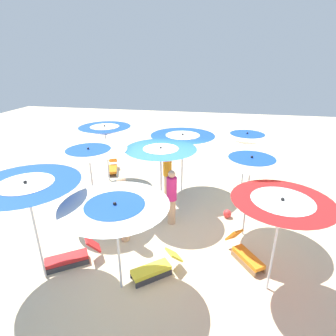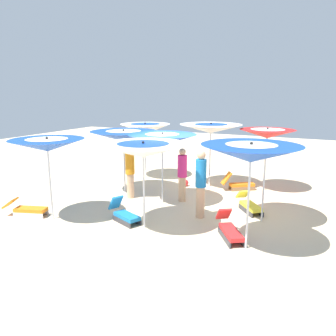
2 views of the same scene
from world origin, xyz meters
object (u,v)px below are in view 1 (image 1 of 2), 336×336
Objects in this scene: lounger_3 at (155,268)px; lounger_4 at (113,168)px; beach_umbrella_2 at (247,139)px; lounger_2 at (71,257)px; lounger_1 at (245,254)px; beachgoer_2 at (123,208)px; beach_umbrella_3 at (115,212)px; beach_umbrella_0 at (281,207)px; beachgoer_0 at (172,196)px; beach_ball at (227,214)px; beach_umbrella_8 at (105,131)px; beach_umbrella_6 at (27,192)px; beach_umbrella_5 at (183,140)px; beach_umbrella_7 at (89,155)px; beach_umbrella_1 at (251,164)px; lounger_0 at (107,199)px; beach_umbrella_4 at (161,154)px.

lounger_4 is at bearing -99.01° from lounger_3.
beach_umbrella_2 reaches higher than lounger_2.
lounger_1 is at bearing -1.81° from beach_umbrella_2.
beachgoer_2 is at bearing -129.80° from lounger_1.
beach_umbrella_3 is 1.65× the size of lounger_4.
beach_umbrella_3 is (0.57, -3.12, -0.12)m from beach_umbrella_0.
beachgoer_0 is 1.53m from beachgoer_2.
beach_ball is (2.73, 4.87, -0.06)m from lounger_4.
beach_umbrella_8 is 5.95m from lounger_3.
beach_umbrella_0 is at bearing 96.85° from beach_umbrella_6.
beach_umbrella_5 is 0.99× the size of beach_umbrella_7.
beach_umbrella_1 is 4.91m from lounger_0.
beach_umbrella_4 reaches higher than beach_umbrella_0.
lounger_1 is (3.87, 5.12, -1.86)m from beach_umbrella_8.
lounger_1 is at bearing 74.27° from beach_umbrella_7.
lounger_0 is (-0.80, -4.44, -1.94)m from beach_umbrella_1.
beach_umbrella_8 is at bearing -166.97° from beach_umbrella_7.
lounger_0 is (-3.33, 0.11, -1.97)m from beach_umbrella_6.
beach_ball is (-0.67, 4.11, -1.91)m from beach_umbrella_7.
beach_umbrella_5 is at bearing -149.28° from lounger_2.
beach_umbrella_7 is 1.97× the size of lounger_0.
beach_umbrella_6 is at bearing -83.15° from beach_umbrella_0.
beach_umbrella_6 is (3.19, -2.04, 0.16)m from beach_umbrella_4.
beachgoer_0 is (3.36, 3.20, 0.71)m from lounger_4.
lounger_1 is (-1.36, 2.70, -1.70)m from beach_umbrella_3.
beach_umbrella_3 is 2.29m from lounger_2.
beachgoer_2 is at bearing 58.77° from lounger_0.
lounger_0 is at bearing 171.38° from beach_umbrella_7.
beach_umbrella_1 is 2.82m from beach_umbrella_2.
beach_umbrella_3 reaches higher than beach_ball.
beach_umbrella_4 is 0.98× the size of beach_umbrella_8.
beach_umbrella_4 is 1.93× the size of lounger_3.
beach_umbrella_1 is 3.50m from lounger_3.
lounger_2 is (-0.49, 0.38, -1.98)m from beach_umbrella_6.
lounger_2 is at bearing -63.93° from beach_umbrella_1.
beachgoer_0 is at bearing 137.68° from beach_umbrella_6.
beach_umbrella_2 is 5.28m from lounger_0.
beach_umbrella_2 is 1.00× the size of beach_umbrella_5.
lounger_1 reaches higher than lounger_4.
beach_umbrella_4 is 0.99× the size of beach_umbrella_7.
beach_umbrella_1 is at bearing 41.59° from beach_umbrella_5.
beach_umbrella_4 is (2.15, -2.62, 0.03)m from beach_umbrella_2.
beach_umbrella_5 is 1.95× the size of lounger_0.
beach_umbrella_3 is 3.20m from beach_umbrella_7.
beach_umbrella_1 is 2.44m from beachgoer_0.
beach_umbrella_5 reaches higher than lounger_2.
beach_umbrella_6 reaches higher than beach_umbrella_1.
beach_umbrella_2 reaches higher than lounger_1.
beach_umbrella_6 is 2.11× the size of lounger_0.
beach_umbrella_7 is 1.77× the size of lounger_4.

